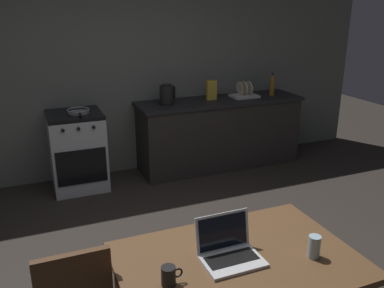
{
  "coord_description": "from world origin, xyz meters",
  "views": [
    {
      "loc": [
        -1.05,
        -2.46,
        2.06
      ],
      "look_at": [
        0.27,
        0.75,
        0.87
      ],
      "focal_mm": 38.49,
      "sensor_mm": 36.0,
      "label": 1
    }
  ],
  "objects_px": {
    "cereal_box": "(211,90)",
    "coffee_mug": "(169,276)",
    "laptop": "(229,251)",
    "drinking_glass": "(314,247)",
    "bottle": "(272,85)",
    "dining_table": "(238,270)",
    "stove_oven": "(77,151)",
    "electric_kettle": "(167,95)",
    "frying_pan": "(78,111)",
    "dish_rack": "(244,94)"
  },
  "relations": [
    {
      "from": "frying_pan",
      "to": "coffee_mug",
      "type": "xyz_separation_m",
      "value": [
        0.02,
        -3.01,
        -0.12
      ]
    },
    {
      "from": "electric_kettle",
      "to": "dish_rack",
      "type": "xyz_separation_m",
      "value": [
        1.07,
        0.0,
        -0.07
      ]
    },
    {
      "from": "bottle",
      "to": "cereal_box",
      "type": "distance_m",
      "value": 0.86
    },
    {
      "from": "stove_oven",
      "to": "coffee_mug",
      "type": "bearing_deg",
      "value": -88.81
    },
    {
      "from": "dish_rack",
      "to": "dining_table",
      "type": "bearing_deg",
      "value": -119.64
    },
    {
      "from": "electric_kettle",
      "to": "stove_oven",
      "type": "bearing_deg",
      "value": -179.87
    },
    {
      "from": "laptop",
      "to": "electric_kettle",
      "type": "bearing_deg",
      "value": 63.69
    },
    {
      "from": "stove_oven",
      "to": "cereal_box",
      "type": "xyz_separation_m",
      "value": [
        1.71,
        0.02,
        0.57
      ]
    },
    {
      "from": "dining_table",
      "to": "frying_pan",
      "type": "height_order",
      "value": "frying_pan"
    },
    {
      "from": "laptop",
      "to": "bottle",
      "type": "height_order",
      "value": "bottle"
    },
    {
      "from": "dining_table",
      "to": "drinking_glass",
      "type": "distance_m",
      "value": 0.43
    },
    {
      "from": "cereal_box",
      "to": "coffee_mug",
      "type": "bearing_deg",
      "value": -118.29
    },
    {
      "from": "dining_table",
      "to": "drinking_glass",
      "type": "height_order",
      "value": "drinking_glass"
    },
    {
      "from": "dining_table",
      "to": "dish_rack",
      "type": "height_order",
      "value": "dish_rack"
    },
    {
      "from": "coffee_mug",
      "to": "cereal_box",
      "type": "distance_m",
      "value": 3.48
    },
    {
      "from": "drinking_glass",
      "to": "frying_pan",
      "type": "bearing_deg",
      "value": 104.9
    },
    {
      "from": "coffee_mug",
      "to": "drinking_glass",
      "type": "bearing_deg",
      "value": -5.48
    },
    {
      "from": "laptop",
      "to": "dining_table",
      "type": "bearing_deg",
      "value": -36.59
    },
    {
      "from": "coffee_mug",
      "to": "dining_table",
      "type": "bearing_deg",
      "value": 8.5
    },
    {
      "from": "cereal_box",
      "to": "electric_kettle",
      "type": "bearing_deg",
      "value": -178.11
    },
    {
      "from": "stove_oven",
      "to": "electric_kettle",
      "type": "height_order",
      "value": "electric_kettle"
    },
    {
      "from": "cereal_box",
      "to": "dining_table",
      "type": "bearing_deg",
      "value": -112.29
    },
    {
      "from": "drinking_glass",
      "to": "dish_rack",
      "type": "bearing_deg",
      "value": 67.25
    },
    {
      "from": "coffee_mug",
      "to": "dish_rack",
      "type": "height_order",
      "value": "dish_rack"
    },
    {
      "from": "laptop",
      "to": "drinking_glass",
      "type": "bearing_deg",
      "value": -33.82
    },
    {
      "from": "electric_kettle",
      "to": "laptop",
      "type": "bearing_deg",
      "value": -102.68
    },
    {
      "from": "cereal_box",
      "to": "dish_rack",
      "type": "height_order",
      "value": "cereal_box"
    },
    {
      "from": "drinking_glass",
      "to": "laptop",
      "type": "bearing_deg",
      "value": 159.8
    },
    {
      "from": "stove_oven",
      "to": "cereal_box",
      "type": "bearing_deg",
      "value": 0.75
    },
    {
      "from": "stove_oven",
      "to": "bottle",
      "type": "distance_m",
      "value": 2.63
    },
    {
      "from": "laptop",
      "to": "drinking_glass",
      "type": "height_order",
      "value": "laptop"
    },
    {
      "from": "electric_kettle",
      "to": "cereal_box",
      "type": "xyz_separation_m",
      "value": [
        0.61,
        0.02,
        0.01
      ]
    },
    {
      "from": "laptop",
      "to": "drinking_glass",
      "type": "distance_m",
      "value": 0.46
    },
    {
      "from": "electric_kettle",
      "to": "cereal_box",
      "type": "bearing_deg",
      "value": 1.89
    },
    {
      "from": "frying_pan",
      "to": "dining_table",
      "type": "bearing_deg",
      "value": -81.62
    },
    {
      "from": "laptop",
      "to": "electric_kettle",
      "type": "xyz_separation_m",
      "value": [
        0.67,
        2.96,
        0.22
      ]
    },
    {
      "from": "laptop",
      "to": "drinking_glass",
      "type": "relative_size",
      "value": 2.52
    },
    {
      "from": "electric_kettle",
      "to": "frying_pan",
      "type": "bearing_deg",
      "value": -178.45
    },
    {
      "from": "coffee_mug",
      "to": "drinking_glass",
      "type": "distance_m",
      "value": 0.81
    },
    {
      "from": "drinking_glass",
      "to": "dish_rack",
      "type": "relative_size",
      "value": 0.37
    },
    {
      "from": "stove_oven",
      "to": "laptop",
      "type": "height_order",
      "value": "laptop"
    },
    {
      "from": "drinking_glass",
      "to": "electric_kettle",
      "type": "bearing_deg",
      "value": 85.71
    },
    {
      "from": "bottle",
      "to": "cereal_box",
      "type": "height_order",
      "value": "bottle"
    },
    {
      "from": "laptop",
      "to": "frying_pan",
      "type": "height_order",
      "value": "laptop"
    },
    {
      "from": "frying_pan",
      "to": "drinking_glass",
      "type": "height_order",
      "value": "frying_pan"
    },
    {
      "from": "laptop",
      "to": "stove_oven",
      "type": "bearing_deg",
      "value": 84.78
    },
    {
      "from": "frying_pan",
      "to": "dish_rack",
      "type": "height_order",
      "value": "dish_rack"
    },
    {
      "from": "coffee_mug",
      "to": "cereal_box",
      "type": "xyz_separation_m",
      "value": [
        1.65,
        3.06,
        0.22
      ]
    },
    {
      "from": "stove_oven",
      "to": "drinking_glass",
      "type": "relative_size",
      "value": 7.08
    },
    {
      "from": "laptop",
      "to": "bottle",
      "type": "relative_size",
      "value": 1.07
    }
  ]
}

